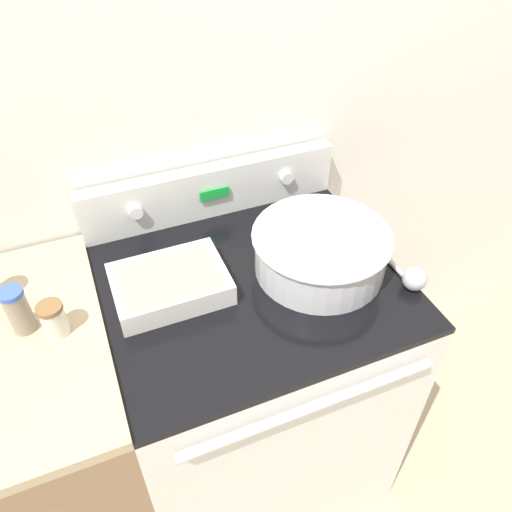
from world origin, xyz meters
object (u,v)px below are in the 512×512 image
(spice_jar_brown_cap, at_px, (54,319))
(spice_jar_blue_cap, at_px, (18,310))
(ladle, at_px, (410,275))
(mixing_bowl, at_px, (321,249))
(casserole_dish, at_px, (170,283))

(spice_jar_brown_cap, distance_m, spice_jar_blue_cap, 0.08)
(spice_jar_blue_cap, bearing_deg, ladle, -12.39)
(mixing_bowl, distance_m, spice_jar_brown_cap, 0.68)
(spice_jar_brown_cap, xyz_separation_m, spice_jar_blue_cap, (-0.07, 0.04, 0.02))
(mixing_bowl, xyz_separation_m, ladle, (0.19, -0.14, -0.04))
(spice_jar_brown_cap, bearing_deg, casserole_dish, 7.19)
(ladle, relative_size, spice_jar_blue_cap, 2.32)
(spice_jar_brown_cap, height_order, spice_jar_blue_cap, spice_jar_blue_cap)
(ladle, distance_m, spice_jar_brown_cap, 0.89)
(casserole_dish, xyz_separation_m, ladle, (0.59, -0.20, -0.01))
(mixing_bowl, distance_m, casserole_dish, 0.40)
(casserole_dish, height_order, spice_jar_blue_cap, spice_jar_blue_cap)
(ladle, bearing_deg, casserole_dish, 161.07)
(ladle, distance_m, spice_jar_blue_cap, 0.97)
(ladle, bearing_deg, spice_jar_brown_cap, 169.21)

